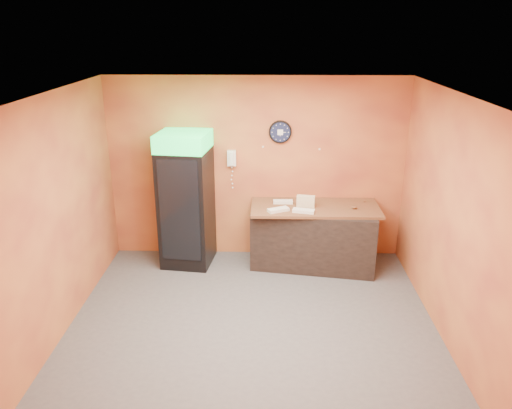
{
  "coord_description": "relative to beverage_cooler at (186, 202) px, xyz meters",
  "views": [
    {
      "loc": [
        0.18,
        -5.34,
        3.51
      ],
      "look_at": [
        0.03,
        0.6,
        1.34
      ],
      "focal_mm": 35.0,
      "sensor_mm": 36.0,
      "label": 1
    }
  ],
  "objects": [
    {
      "name": "wrapped_sandwich_right",
      "position": [
        1.44,
        0.12,
        -0.02
      ],
      "size": [
        0.29,
        0.12,
        0.04
      ],
      "primitive_type": "cube",
      "rotation": [
        0.0,
        0.0,
        0.01
      ],
      "color": "silver",
      "rests_on": "butcher_paper"
    },
    {
      "name": "floor",
      "position": [
        1.03,
        -1.6,
        -1.0
      ],
      "size": [
        4.5,
        4.5,
        0.0
      ],
      "primitive_type": "plane",
      "color": "#47474C",
      "rests_on": "ground"
    },
    {
      "name": "back_wall",
      "position": [
        1.03,
        0.4,
        0.4
      ],
      "size": [
        4.5,
        0.02,
        2.8
      ],
      "primitive_type": "cube",
      "color": "orange",
      "rests_on": "floor"
    },
    {
      "name": "wall_phone",
      "position": [
        0.66,
        0.34,
        0.59
      ],
      "size": [
        0.13,
        0.11,
        0.24
      ],
      "color": "white",
      "rests_on": "back_wall"
    },
    {
      "name": "prep_counter",
      "position": [
        1.92,
        -0.01,
        -0.54
      ],
      "size": [
        1.92,
        1.08,
        0.91
      ],
      "primitive_type": "cube",
      "rotation": [
        0.0,
        0.0,
        -0.16
      ],
      "color": "black",
      "rests_on": "floor"
    },
    {
      "name": "beverage_cooler",
      "position": [
        0.0,
        0.0,
        0.0
      ],
      "size": [
        0.8,
        0.8,
        2.04
      ],
      "rotation": [
        0.0,
        0.0,
        -0.12
      ],
      "color": "black",
      "rests_on": "floor"
    },
    {
      "name": "wrapped_sandwich_mid",
      "position": [
        1.73,
        -0.26,
        -0.02
      ],
      "size": [
        0.33,
        0.19,
        0.04
      ],
      "primitive_type": "cube",
      "rotation": [
        0.0,
        0.0,
        -0.23
      ],
      "color": "silver",
      "rests_on": "butcher_paper"
    },
    {
      "name": "right_wall",
      "position": [
        3.28,
        -1.6,
        0.4
      ],
      "size": [
        0.02,
        4.0,
        2.8
      ],
      "primitive_type": "cube",
      "color": "orange",
      "rests_on": "floor"
    },
    {
      "name": "kitchen_tool",
      "position": [
        1.85,
        0.04,
        -0.02
      ],
      "size": [
        0.05,
        0.05,
        0.05
      ],
      "primitive_type": "cylinder",
      "color": "silver",
      "rests_on": "butcher_paper"
    },
    {
      "name": "butcher_paper",
      "position": [
        1.92,
        -0.01,
        -0.07
      ],
      "size": [
        1.9,
        0.85,
        0.04
      ],
      "primitive_type": "cube",
      "rotation": [
        0.0,
        0.0,
        -0.0
      ],
      "color": "brown",
      "rests_on": "prep_counter"
    },
    {
      "name": "sub_roll_stack",
      "position": [
        1.77,
        -0.02,
        0.04
      ],
      "size": [
        0.28,
        0.13,
        0.17
      ],
      "rotation": [
        0.0,
        0.0,
        -0.17
      ],
      "color": "beige",
      "rests_on": "butcher_paper"
    },
    {
      "name": "wrapped_sandwich_left",
      "position": [
        1.36,
        -0.22,
        -0.02
      ],
      "size": [
        0.33,
        0.25,
        0.04
      ],
      "primitive_type": "cube",
      "rotation": [
        0.0,
        0.0,
        0.48
      ],
      "color": "silver",
      "rests_on": "butcher_paper"
    },
    {
      "name": "wall_clock",
      "position": [
        1.39,
        0.37,
        0.99
      ],
      "size": [
        0.34,
        0.06,
        0.34
      ],
      "color": "black",
      "rests_on": "back_wall"
    },
    {
      "name": "left_wall",
      "position": [
        -1.22,
        -1.6,
        0.4
      ],
      "size": [
        0.02,
        4.0,
        2.8
      ],
      "primitive_type": "cube",
      "color": "orange",
      "rests_on": "floor"
    },
    {
      "name": "ceiling",
      "position": [
        1.03,
        -1.6,
        1.8
      ],
      "size": [
        4.5,
        4.0,
        0.02
      ],
      "primitive_type": "cube",
      "color": "white",
      "rests_on": "back_wall"
    }
  ]
}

